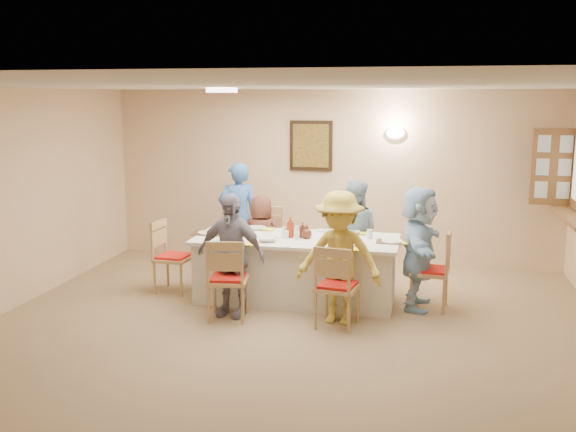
% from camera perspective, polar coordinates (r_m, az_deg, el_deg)
% --- Properties ---
extents(ground, '(7.00, 7.00, 0.00)m').
position_cam_1_polar(ground, '(6.30, -0.89, -11.85)').
color(ground, '#A18058').
extents(room_walls, '(7.00, 7.00, 7.00)m').
position_cam_1_polar(room_walls, '(5.88, -0.93, 1.91)').
color(room_walls, '#ECBA8C').
rests_on(room_walls, ground).
extents(wall_picture, '(0.62, 0.05, 0.72)m').
position_cam_1_polar(wall_picture, '(9.30, 2.05, 6.27)').
color(wall_picture, black).
rests_on(wall_picture, room_walls).
extents(wall_sconce, '(0.26, 0.09, 0.18)m').
position_cam_1_polar(wall_sconce, '(9.13, 9.53, 7.31)').
color(wall_sconce, white).
rests_on(wall_sconce, room_walls).
extents(ceiling_light, '(0.36, 0.36, 0.05)m').
position_cam_1_polar(ceiling_light, '(7.53, -5.92, 11.06)').
color(ceiling_light, white).
rests_on(ceiling_light, room_walls).
extents(hatch_sill, '(0.30, 1.50, 0.05)m').
position_cam_1_polar(hatch_sill, '(8.39, 24.11, -0.13)').
color(hatch_sill, brown).
rests_on(hatch_sill, room_walls).
extents(shutter_door, '(0.55, 0.04, 1.00)m').
position_cam_1_polar(shutter_door, '(9.03, 22.51, 4.06)').
color(shutter_door, brown).
rests_on(shutter_door, room_walls).
extents(dining_table, '(2.39, 1.01, 0.76)m').
position_cam_1_polar(dining_table, '(7.66, 0.74, -4.72)').
color(dining_table, beige).
rests_on(dining_table, ground).
extents(chair_back_left, '(0.51, 0.51, 0.96)m').
position_cam_1_polar(chair_back_left, '(8.52, -2.17, -2.45)').
color(chair_back_left, tan).
rests_on(chair_back_left, ground).
extents(chair_back_right, '(0.48, 0.48, 0.90)m').
position_cam_1_polar(chair_back_right, '(8.32, 5.89, -3.02)').
color(chair_back_right, tan).
rests_on(chair_back_right, ground).
extents(chair_front_left, '(0.50, 0.50, 0.91)m').
position_cam_1_polar(chair_front_left, '(7.03, -5.36, -5.51)').
color(chair_front_left, tan).
rests_on(chair_front_left, ground).
extents(chair_front_right, '(0.50, 0.50, 0.90)m').
position_cam_1_polar(chair_front_right, '(6.78, 4.42, -6.15)').
color(chair_front_right, tan).
rests_on(chair_front_right, ground).
extents(chair_left_end, '(0.46, 0.46, 0.90)m').
position_cam_1_polar(chair_left_end, '(8.07, -10.13, -3.55)').
color(chair_left_end, tan).
rests_on(chair_left_end, ground).
extents(chair_right_end, '(0.48, 0.48, 0.92)m').
position_cam_1_polar(chair_right_end, '(7.50, 12.48, -4.68)').
color(chair_right_end, tan).
rests_on(chair_right_end, ground).
extents(diner_back_left, '(0.61, 0.44, 1.15)m').
position_cam_1_polar(diner_back_left, '(8.38, -2.37, -2.01)').
color(diner_back_left, '#5A2E23').
rests_on(diner_back_left, ground).
extents(diner_back_right, '(0.69, 0.54, 1.38)m').
position_cam_1_polar(diner_back_right, '(8.15, 5.83, -1.58)').
color(diner_back_right, '#8DAAC3').
rests_on(diner_back_right, ground).
extents(diner_front_left, '(0.92, 0.61, 1.37)m').
position_cam_1_polar(diner_front_left, '(7.08, -5.11, -3.46)').
color(diner_front_left, gray).
rests_on(diner_front_left, ground).
extents(diner_front_right, '(1.06, 0.77, 1.43)m').
position_cam_1_polar(diner_front_right, '(6.83, 4.58, -3.74)').
color(diner_front_right, gold).
rests_on(diner_front_right, ground).
extents(diner_right_end, '(1.35, 0.55, 1.42)m').
position_cam_1_polar(diner_right_end, '(7.44, 11.55, -2.79)').
color(diner_right_end, '#ABD5F9').
rests_on(diner_right_end, ground).
extents(caregiver, '(0.84, 0.79, 1.52)m').
position_cam_1_polar(caregiver, '(8.91, -4.44, -0.06)').
color(caregiver, '#3B6ABE').
rests_on(caregiver, ground).
extents(placemat_fl, '(0.35, 0.26, 0.01)m').
position_cam_1_polar(placemat_fl, '(7.31, -4.52, -2.40)').
color(placemat_fl, '#472B19').
rests_on(placemat_fl, dining_table).
extents(plate_fl, '(0.26, 0.26, 0.02)m').
position_cam_1_polar(plate_fl, '(7.31, -4.52, -2.32)').
color(plate_fl, white).
rests_on(plate_fl, dining_table).
extents(napkin_fl, '(0.14, 0.14, 0.01)m').
position_cam_1_polar(napkin_fl, '(7.21, -3.26, -2.51)').
color(napkin_fl, '#F3FF35').
rests_on(napkin_fl, dining_table).
extents(placemat_fr, '(0.34, 0.25, 0.01)m').
position_cam_1_polar(placemat_fr, '(7.07, 4.86, -2.86)').
color(placemat_fr, '#472B19').
rests_on(placemat_fr, dining_table).
extents(plate_fr, '(0.23, 0.23, 0.01)m').
position_cam_1_polar(plate_fr, '(7.06, 4.86, -2.78)').
color(plate_fr, white).
rests_on(plate_fr, dining_table).
extents(napkin_fr, '(0.15, 0.15, 0.01)m').
position_cam_1_polar(napkin_fr, '(7.00, 6.28, -2.96)').
color(napkin_fr, '#F3FF35').
rests_on(napkin_fr, dining_table).
extents(placemat_bl, '(0.38, 0.28, 0.01)m').
position_cam_1_polar(placemat_bl, '(8.10, -2.84, -1.09)').
color(placemat_bl, '#472B19').
rests_on(placemat_bl, dining_table).
extents(plate_bl, '(0.24, 0.24, 0.02)m').
position_cam_1_polar(plate_bl, '(8.10, -2.84, -1.02)').
color(plate_bl, white).
rests_on(plate_bl, dining_table).
extents(napkin_bl, '(0.15, 0.15, 0.01)m').
position_cam_1_polar(napkin_bl, '(8.00, -1.68, -1.17)').
color(napkin_bl, '#F3FF35').
rests_on(napkin_bl, dining_table).
extents(placemat_br, '(0.37, 0.27, 0.01)m').
position_cam_1_polar(placemat_br, '(7.88, 5.63, -1.46)').
color(placemat_br, '#472B19').
rests_on(placemat_br, dining_table).
extents(plate_br, '(0.22, 0.22, 0.01)m').
position_cam_1_polar(plate_br, '(7.88, 5.63, -1.39)').
color(plate_br, white).
rests_on(plate_br, dining_table).
extents(napkin_br, '(0.13, 0.13, 0.01)m').
position_cam_1_polar(napkin_br, '(7.81, 6.90, -1.54)').
color(napkin_br, '#F3FF35').
rests_on(napkin_br, dining_table).
extents(placemat_le, '(0.37, 0.28, 0.01)m').
position_cam_1_polar(placemat_le, '(7.85, -7.16, -1.54)').
color(placemat_le, '#472B19').
rests_on(placemat_le, dining_table).
extents(plate_le, '(0.24, 0.24, 0.01)m').
position_cam_1_polar(plate_le, '(7.85, -7.16, -1.47)').
color(plate_le, white).
rests_on(plate_le, dining_table).
extents(napkin_le, '(0.15, 0.15, 0.01)m').
position_cam_1_polar(napkin_le, '(7.74, -6.02, -1.63)').
color(napkin_le, '#F3FF35').
rests_on(napkin_le, dining_table).
extents(placemat_re, '(0.36, 0.27, 0.01)m').
position_cam_1_polar(placemat_re, '(7.43, 9.25, -2.28)').
color(placemat_re, '#472B19').
rests_on(placemat_re, dining_table).
extents(plate_re, '(0.24, 0.24, 0.02)m').
position_cam_1_polar(plate_re, '(7.43, 9.26, -2.21)').
color(plate_re, white).
rests_on(plate_re, dining_table).
extents(napkin_re, '(0.14, 0.14, 0.01)m').
position_cam_1_polar(napkin_re, '(7.38, 10.63, -2.37)').
color(napkin_re, '#F3FF35').
rests_on(napkin_re, dining_table).
extents(teacup_a, '(0.13, 0.13, 0.09)m').
position_cam_1_polar(teacup_a, '(7.46, -5.79, -1.84)').
color(teacup_a, white).
rests_on(teacup_a, dining_table).
extents(teacup_b, '(0.13, 0.13, 0.09)m').
position_cam_1_polar(teacup_b, '(7.98, 4.41, -0.99)').
color(teacup_b, white).
rests_on(teacup_b, dining_table).
extents(bowl_a, '(0.32, 0.32, 0.05)m').
position_cam_1_polar(bowl_a, '(7.37, -1.81, -2.08)').
color(bowl_a, white).
rests_on(bowl_a, dining_table).
extents(bowl_b, '(0.25, 0.25, 0.06)m').
position_cam_1_polar(bowl_b, '(7.71, 3.73, -1.51)').
color(bowl_b, white).
rests_on(bowl_b, dining_table).
extents(condiment_ketchup, '(0.12, 0.12, 0.25)m').
position_cam_1_polar(condiment_ketchup, '(7.56, 0.20, -0.97)').
color(condiment_ketchup, '#A52E0E').
rests_on(condiment_ketchup, dining_table).
extents(condiment_brown, '(0.12, 0.12, 0.18)m').
position_cam_1_polar(condiment_brown, '(7.59, 1.32, -1.21)').
color(condiment_brown, '#522315').
rests_on(condiment_brown, dining_table).
extents(condiment_malt, '(0.13, 0.13, 0.16)m').
position_cam_1_polar(condiment_malt, '(7.52, 1.68, -1.40)').
color(condiment_malt, '#522315').
rests_on(condiment_malt, dining_table).
extents(drinking_glass, '(0.07, 0.07, 0.10)m').
position_cam_1_polar(drinking_glass, '(7.63, -0.28, -1.40)').
color(drinking_glass, silver).
rests_on(drinking_glass, dining_table).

